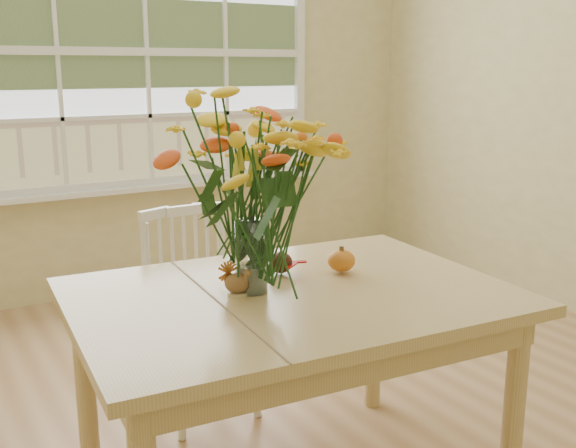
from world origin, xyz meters
TOP-DOWN VIEW (x-y plane):
  - floor at (0.00, 0.00)m, footprint 4.00×4.50m
  - wall_back at (0.00, 2.25)m, footprint 4.00×0.02m
  - window at (0.00, 2.21)m, footprint 2.42×0.12m
  - dining_table at (-0.40, -0.22)m, footprint 1.46×1.10m
  - windsor_chair at (-0.42, 0.54)m, footprint 0.41×0.39m
  - flower_vase at (-0.51, -0.16)m, footprint 0.49×0.49m
  - pumpkin at (-0.14, -0.13)m, footprint 0.10×0.10m
  - turkey_figurine at (-0.57, -0.17)m, footprint 0.10×0.08m
  - dark_gourd at (-0.33, -0.04)m, footprint 0.12×0.08m

SIDE VIEW (x-z plane):
  - floor at x=0.00m, z-range -0.01..0.00m
  - windsor_chair at x=-0.42m, z-range 0.06..0.92m
  - dining_table at x=-0.40m, z-range 0.28..1.03m
  - dark_gourd at x=-0.33m, z-range 0.75..0.82m
  - pumpkin at x=-0.14m, z-range 0.75..0.82m
  - turkey_figurine at x=-0.57m, z-range 0.74..0.84m
  - flower_vase at x=-0.51m, z-range 0.81..1.39m
  - wall_back at x=0.00m, z-range 0.00..2.70m
  - window at x=0.00m, z-range 0.66..2.40m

